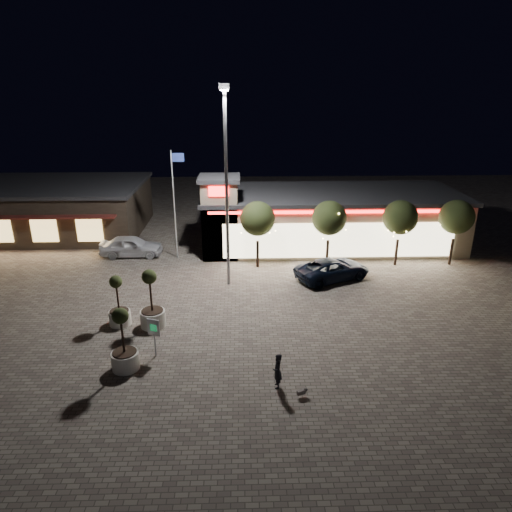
{
  "coord_description": "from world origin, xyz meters",
  "views": [
    {
      "loc": [
        2.94,
        -19.44,
        12.34
      ],
      "look_at": [
        3.73,
        6.0,
        2.7
      ],
      "focal_mm": 32.0,
      "sensor_mm": 36.0,
      "label": 1
    }
  ],
  "objects_px": {
    "pickup_truck": "(333,269)",
    "valet_sign": "(154,331)",
    "pedestrian": "(278,371)",
    "planter_mid": "(124,350)",
    "planter_left": "(119,309)",
    "white_sedan": "(131,246)"
  },
  "relations": [
    {
      "from": "pickup_truck",
      "to": "valet_sign",
      "type": "height_order",
      "value": "valet_sign"
    },
    {
      "from": "pedestrian",
      "to": "planter_mid",
      "type": "relative_size",
      "value": 0.52
    },
    {
      "from": "pickup_truck",
      "to": "planter_mid",
      "type": "distance_m",
      "value": 15.19
    },
    {
      "from": "pickup_truck",
      "to": "planter_left",
      "type": "height_order",
      "value": "planter_left"
    },
    {
      "from": "planter_left",
      "to": "valet_sign",
      "type": "bearing_deg",
      "value": -52.12
    },
    {
      "from": "pickup_truck",
      "to": "pedestrian",
      "type": "relative_size",
      "value": 3.18
    },
    {
      "from": "planter_mid",
      "to": "valet_sign",
      "type": "relative_size",
      "value": 1.57
    },
    {
      "from": "planter_mid",
      "to": "valet_sign",
      "type": "distance_m",
      "value": 1.62
    },
    {
      "from": "pedestrian",
      "to": "planter_left",
      "type": "relative_size",
      "value": 0.56
    },
    {
      "from": "planter_mid",
      "to": "valet_sign",
      "type": "bearing_deg",
      "value": 40.29
    },
    {
      "from": "white_sedan",
      "to": "valet_sign",
      "type": "relative_size",
      "value": 2.37
    },
    {
      "from": "pedestrian",
      "to": "pickup_truck",
      "type": "bearing_deg",
      "value": 155.28
    },
    {
      "from": "pickup_truck",
      "to": "white_sedan",
      "type": "distance_m",
      "value": 15.27
    },
    {
      "from": "pedestrian",
      "to": "planter_left",
      "type": "bearing_deg",
      "value": -128.49
    },
    {
      "from": "pickup_truck",
      "to": "white_sedan",
      "type": "bearing_deg",
      "value": 47.5
    },
    {
      "from": "white_sedan",
      "to": "pedestrian",
      "type": "xyz_separation_m",
      "value": [
        9.9,
        -16.43,
        0.01
      ]
    },
    {
      "from": "pickup_truck",
      "to": "pedestrian",
      "type": "height_order",
      "value": "pedestrian"
    },
    {
      "from": "white_sedan",
      "to": "planter_mid",
      "type": "relative_size",
      "value": 1.51
    },
    {
      "from": "planter_left",
      "to": "valet_sign",
      "type": "xyz_separation_m",
      "value": [
        2.47,
        -3.18,
        0.49
      ]
    },
    {
      "from": "planter_left",
      "to": "planter_mid",
      "type": "bearing_deg",
      "value": -73.0
    },
    {
      "from": "white_sedan",
      "to": "valet_sign",
      "type": "height_order",
      "value": "valet_sign"
    },
    {
      "from": "pickup_truck",
      "to": "valet_sign",
      "type": "distance_m",
      "value": 13.64
    }
  ]
}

